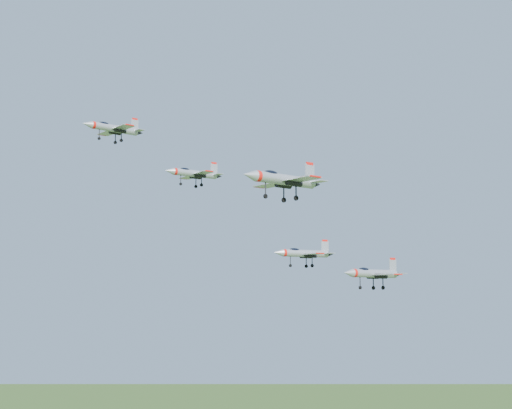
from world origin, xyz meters
TOP-DOWN VIEW (x-y plane):
  - jet_lead at (-16.58, 8.94)m, footprint 10.83×8.91m
  - jet_left_high at (-4.26, 4.28)m, footprint 10.63×8.81m
  - jet_right_high at (-6.84, -21.37)m, footprint 13.59×11.17m
  - jet_left_low at (19.41, 3.97)m, footprint 12.23×10.34m
  - jet_right_low at (22.19, -10.19)m, footprint 12.97×10.74m

SIDE VIEW (x-z plane):
  - jet_right_low at x=22.19m, z-range 121.76..125.23m
  - jet_left_low at x=19.41m, z-range 125.81..129.10m
  - jet_right_high at x=-6.84m, z-range 133.13..136.78m
  - jet_left_high at x=-4.26m, z-range 138.20..141.04m
  - jet_lead at x=-16.58m, z-range 144.78..147.68m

